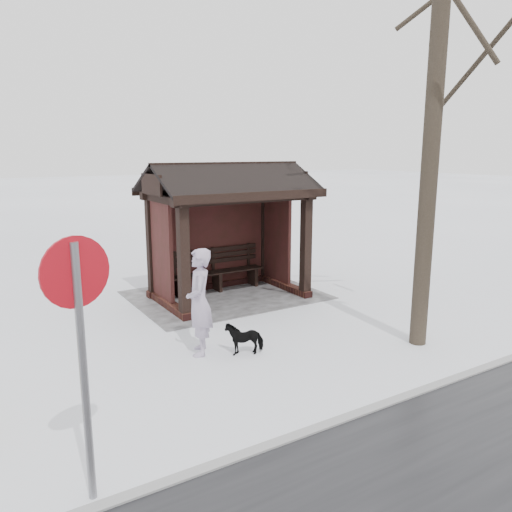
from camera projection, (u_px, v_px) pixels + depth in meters
The scene contains 7 objects.
ground at pixel (230, 297), 11.56m from camera, with size 120.00×120.00×0.00m, color white.
kerb at pixel (417, 393), 6.97m from camera, with size 120.00×0.15×0.06m, color gray.
trampled_patch at pixel (225, 295), 11.73m from camera, with size 4.20×3.20×0.02m, color gray.
bus_shelter at pixel (225, 203), 11.25m from camera, with size 3.60×2.40×3.09m.
pedestrian at pixel (199, 302), 8.19m from camera, with size 0.65×0.43×1.79m, color #AA9AB5.
dog at pixel (244, 338), 8.34m from camera, with size 0.29×0.63×0.53m, color black.
road_sign at pixel (79, 317), 4.52m from camera, with size 0.65×0.21×2.60m.
Camera 1 is at (5.28, 9.80, 3.33)m, focal length 35.00 mm.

